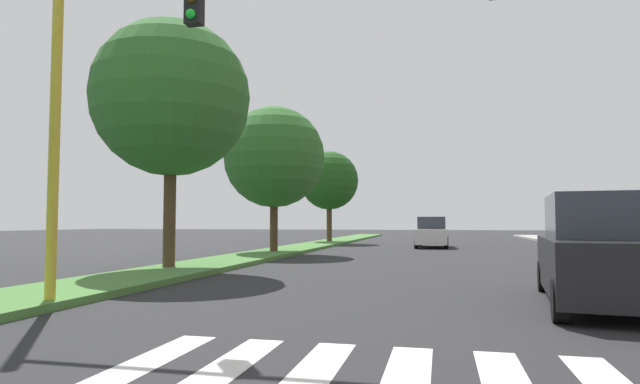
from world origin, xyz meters
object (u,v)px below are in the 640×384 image
object	(u,v)px
traffic_light_gantry	(191,46)
suv_crossing	(603,253)
tree_mid	(171,99)
tree_distant	(329,181)
tree_far	(274,157)
sedan_midblock	(432,233)

from	to	relation	value
traffic_light_gantry	suv_crossing	distance (m)	7.91
tree_mid	traffic_light_gantry	world-z (taller)	tree_mid
tree_mid	tree_distant	distance (m)	21.04
tree_far	tree_distant	size ratio (longest dim) A/B	1.07
tree_far	tree_distant	bearing A→B (deg)	90.20
traffic_light_gantry	tree_mid	bearing A→B (deg)	121.34
suv_crossing	sedan_midblock	world-z (taller)	suv_crossing
tree_mid	tree_distant	world-z (taller)	tree_mid
traffic_light_gantry	suv_crossing	xyz separation A→B (m)	(6.71, 2.42, -3.42)
tree_distant	traffic_light_gantry	size ratio (longest dim) A/B	0.70
suv_crossing	tree_mid	bearing A→B (deg)	159.37
tree_mid	sedan_midblock	world-z (taller)	tree_mid
traffic_light_gantry	tree_distant	bearing A→B (deg)	97.31
tree_far	traffic_light_gantry	world-z (taller)	tree_far
tree_mid	traffic_light_gantry	distance (m)	7.55
sedan_midblock	tree_far	bearing A→B (deg)	-130.54
tree_far	traffic_light_gantry	size ratio (longest dim) A/B	0.75
sedan_midblock	suv_crossing	bearing A→B (deg)	-81.03
traffic_light_gantry	suv_crossing	bearing A→B (deg)	19.79
tree_distant	sedan_midblock	xyz separation A→B (m)	(6.96, -4.28, -3.49)
tree_distant	suv_crossing	distance (m)	27.23
tree_mid	suv_crossing	size ratio (longest dim) A/B	1.54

